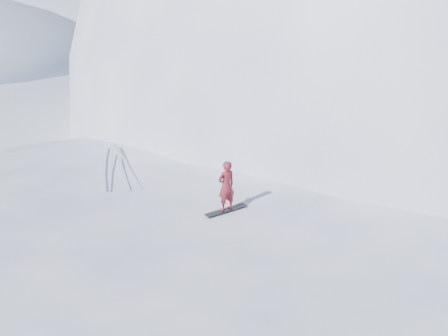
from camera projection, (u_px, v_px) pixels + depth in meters
name	position (u px, v px, depth m)	size (l,w,h in m)	color
ground	(144.00, 298.00, 13.77)	(400.00, 400.00, 0.00)	white
near_ridge	(178.00, 247.00, 16.64)	(36.00, 28.00, 4.80)	white
summit_peak	(417.00, 107.00, 39.55)	(60.00, 56.00, 56.00)	white
peak_shoulder	(303.00, 126.00, 33.13)	(28.00, 24.00, 18.00)	white
far_ridge_c	(31.00, 40.00, 113.76)	(140.00, 90.00, 36.00)	white
wind_bumps	(134.00, 261.00, 15.71)	(16.00, 14.40, 1.00)	white
snowboard	(226.00, 210.00, 14.18)	(1.52, 0.28, 0.03)	black
snowboarder	(226.00, 186.00, 13.88)	(0.61, 0.40, 1.67)	maroon
board_tracks	(116.00, 163.00, 18.33)	(2.55, 5.95, 0.04)	silver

